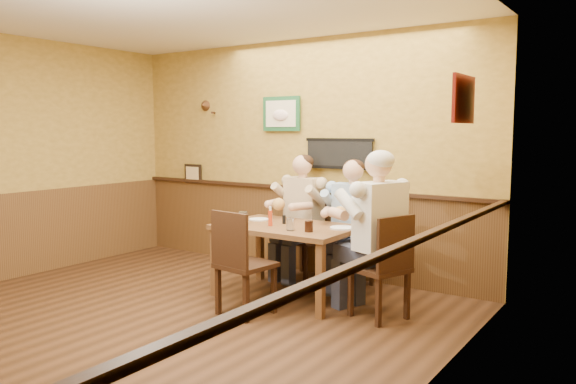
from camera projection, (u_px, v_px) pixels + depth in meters
name	position (u px, v px, depth m)	size (l,w,h in m)	color
room	(161.00, 134.00, 4.82)	(5.02, 5.03, 2.81)	#311C0E
dining_table	(287.00, 234.00, 5.76)	(1.40, 0.90, 0.75)	brown
chair_back_left	(304.00, 239.00, 6.58)	(0.42, 0.42, 0.90)	#321D10
chair_back_right	(353.00, 248.00, 6.11)	(0.41, 0.41, 0.88)	#321D10
chair_right_end	(379.00, 266.00, 5.12)	(0.45, 0.45, 0.97)	#321D10
chair_near_side	(246.00, 262.00, 5.23)	(0.46, 0.46, 0.99)	#321D10
diner_tan_shirt	(304.00, 222.00, 6.56)	(0.60, 0.60, 1.29)	beige
diner_blue_polo	(353.00, 231.00, 6.09)	(0.58, 0.58, 1.26)	#8EAED5
diner_white_elder	(380.00, 244.00, 5.10)	(0.64, 0.64, 1.38)	silver
water_glass_left	(243.00, 218.00, 5.78)	(0.09, 0.09, 0.13)	white
water_glass_mid	(290.00, 224.00, 5.44)	(0.08, 0.08, 0.12)	silver
cola_tumbler	(309.00, 226.00, 5.37)	(0.08, 0.08, 0.11)	black
hot_sauce_bottle	(270.00, 217.00, 5.70)	(0.04, 0.04, 0.18)	#BF3614
salt_shaker	(271.00, 218.00, 5.94)	(0.04, 0.04, 0.09)	white
pepper_shaker	(284.00, 219.00, 5.83)	(0.04, 0.04, 0.09)	black
plate_far_left	(259.00, 219.00, 6.08)	(0.21, 0.21, 0.01)	white
plate_far_right	(342.00, 228.00, 5.54)	(0.25, 0.25, 0.02)	silver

